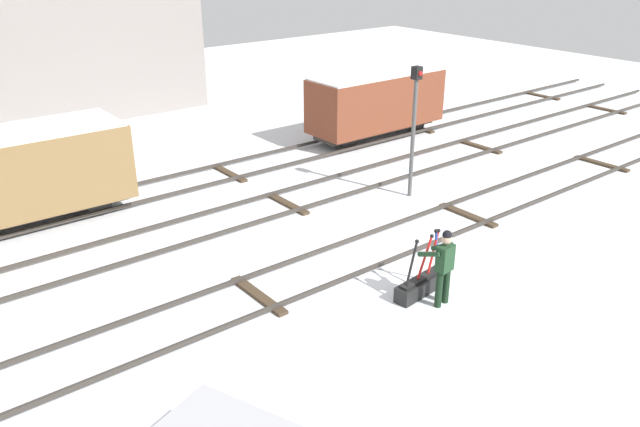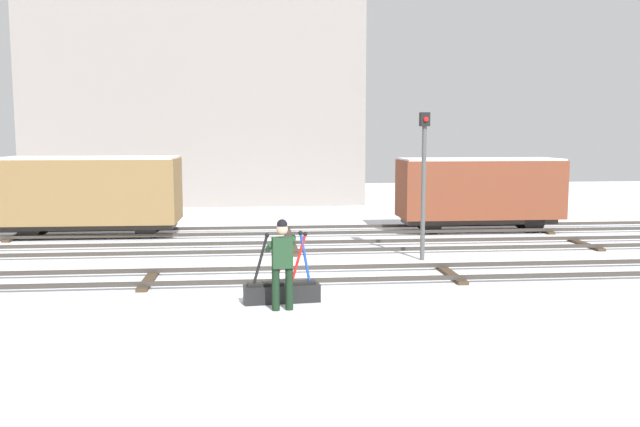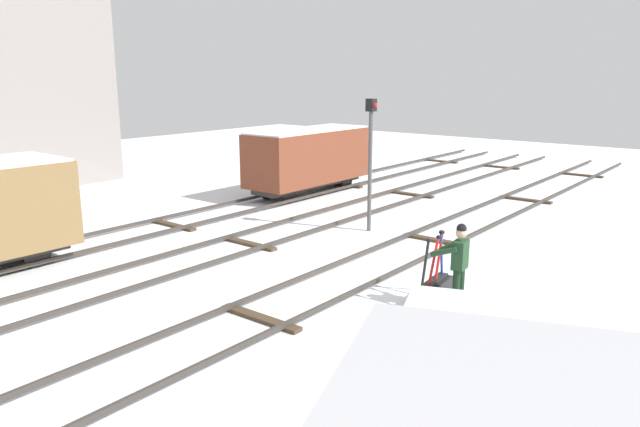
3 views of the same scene
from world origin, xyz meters
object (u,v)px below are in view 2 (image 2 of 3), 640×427
signal_post (424,171)px  freight_car_mid_siding (479,190)px  switch_lever_frame (282,290)px  rail_worker (282,259)px  freight_car_back_track (91,192)px

signal_post → freight_car_mid_siding: bearing=57.3°
switch_lever_frame → freight_car_mid_siding: 11.74m
switch_lever_frame → rail_worker: size_ratio=0.88×
freight_car_back_track → freight_car_mid_siding: 12.97m
freight_car_back_track → freight_car_mid_siding: (12.97, 0.00, -0.05)m
rail_worker → freight_car_back_track: (-5.80, 9.80, 0.50)m
rail_worker → signal_post: bearing=44.2°
switch_lever_frame → freight_car_back_track: bearing=115.9°
rail_worker → signal_post: size_ratio=0.45×
switch_lever_frame → freight_car_mid_siding: size_ratio=0.28×
switch_lever_frame → freight_car_back_track: 10.99m
signal_post → freight_car_back_track: signal_post is taller
freight_car_back_track → freight_car_mid_siding: size_ratio=1.03×
switch_lever_frame → freight_car_mid_siding: freight_car_mid_siding is taller
signal_post → freight_car_mid_siding: signal_post is taller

